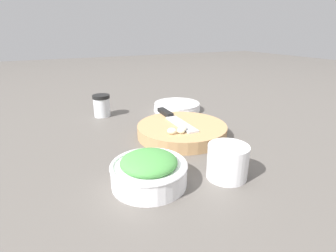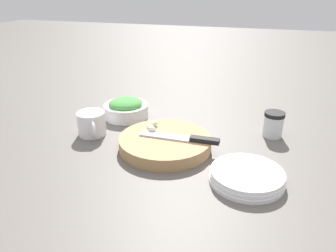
{
  "view_description": "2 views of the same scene",
  "coord_description": "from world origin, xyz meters",
  "px_view_note": "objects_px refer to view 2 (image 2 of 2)",
  "views": [
    {
      "loc": [
        -0.59,
        0.27,
        0.3
      ],
      "look_at": [
        0.02,
        -0.03,
        0.04
      ],
      "focal_mm": 28.0,
      "sensor_mm": 36.0,
      "label": 1
    },
    {
      "loc": [
        0.28,
        -0.88,
        0.45
      ],
      "look_at": [
        0.03,
        -0.03,
        0.05
      ],
      "focal_mm": 35.0,
      "sensor_mm": 36.0,
      "label": 2
    }
  ],
  "objects_px": {
    "cutting_board": "(165,143)",
    "garlic_cloves": "(152,127)",
    "herb_bowl": "(126,108)",
    "coffee_mug": "(92,124)",
    "plate_stack": "(247,176)",
    "chef_knife": "(184,138)",
    "spice_jar": "(273,124)"
  },
  "relations": [
    {
      "from": "garlic_cloves",
      "to": "spice_jar",
      "type": "relative_size",
      "value": 0.8
    },
    {
      "from": "plate_stack",
      "to": "herb_bowl",
      "type": "bearing_deg",
      "value": 145.88
    },
    {
      "from": "coffee_mug",
      "to": "plate_stack",
      "type": "relative_size",
      "value": 0.58
    },
    {
      "from": "garlic_cloves",
      "to": "plate_stack",
      "type": "relative_size",
      "value": 0.35
    },
    {
      "from": "cutting_board",
      "to": "spice_jar",
      "type": "distance_m",
      "value": 0.34
    },
    {
      "from": "cutting_board",
      "to": "plate_stack",
      "type": "distance_m",
      "value": 0.26
    },
    {
      "from": "garlic_cloves",
      "to": "spice_jar",
      "type": "xyz_separation_m",
      "value": [
        0.35,
        0.13,
        -0.0
      ]
    },
    {
      "from": "herb_bowl",
      "to": "plate_stack",
      "type": "relative_size",
      "value": 0.87
    },
    {
      "from": "garlic_cloves",
      "to": "herb_bowl",
      "type": "height_order",
      "value": "herb_bowl"
    },
    {
      "from": "plate_stack",
      "to": "coffee_mug",
      "type": "bearing_deg",
      "value": 164.49
    },
    {
      "from": "herb_bowl",
      "to": "chef_knife",
      "type": "bearing_deg",
      "value": -36.02
    },
    {
      "from": "cutting_board",
      "to": "garlic_cloves",
      "type": "height_order",
      "value": "garlic_cloves"
    },
    {
      "from": "chef_knife",
      "to": "plate_stack",
      "type": "xyz_separation_m",
      "value": [
        0.18,
        -0.11,
        -0.02
      ]
    },
    {
      "from": "chef_knife",
      "to": "plate_stack",
      "type": "height_order",
      "value": "chef_knife"
    },
    {
      "from": "chef_knife",
      "to": "garlic_cloves",
      "type": "height_order",
      "value": "garlic_cloves"
    },
    {
      "from": "chef_knife",
      "to": "plate_stack",
      "type": "relative_size",
      "value": 1.26
    },
    {
      "from": "garlic_cloves",
      "to": "herb_bowl",
      "type": "xyz_separation_m",
      "value": [
        -0.15,
        0.15,
        -0.01
      ]
    },
    {
      "from": "coffee_mug",
      "to": "cutting_board",
      "type": "bearing_deg",
      "value": -5.7
    },
    {
      "from": "garlic_cloves",
      "to": "coffee_mug",
      "type": "bearing_deg",
      "value": -175.93
    },
    {
      "from": "herb_bowl",
      "to": "coffee_mug",
      "type": "relative_size",
      "value": 1.5
    },
    {
      "from": "spice_jar",
      "to": "plate_stack",
      "type": "relative_size",
      "value": 0.44
    },
    {
      "from": "herb_bowl",
      "to": "coffee_mug",
      "type": "distance_m",
      "value": 0.17
    },
    {
      "from": "herb_bowl",
      "to": "coffee_mug",
      "type": "xyz_separation_m",
      "value": [
        -0.05,
        -0.16,
        0.0
      ]
    },
    {
      "from": "garlic_cloves",
      "to": "herb_bowl",
      "type": "distance_m",
      "value": 0.21
    },
    {
      "from": "spice_jar",
      "to": "plate_stack",
      "type": "xyz_separation_m",
      "value": [
        -0.06,
        -0.28,
        -0.02
      ]
    },
    {
      "from": "herb_bowl",
      "to": "garlic_cloves",
      "type": "bearing_deg",
      "value": -45.13
    },
    {
      "from": "herb_bowl",
      "to": "coffee_mug",
      "type": "bearing_deg",
      "value": -105.92
    },
    {
      "from": "garlic_cloves",
      "to": "herb_bowl",
      "type": "relative_size",
      "value": 0.4
    },
    {
      "from": "coffee_mug",
      "to": "chef_knife",
      "type": "bearing_deg",
      "value": -4.37
    },
    {
      "from": "cutting_board",
      "to": "garlic_cloves",
      "type": "distance_m",
      "value": 0.07
    },
    {
      "from": "herb_bowl",
      "to": "coffee_mug",
      "type": "height_order",
      "value": "coffee_mug"
    },
    {
      "from": "spice_jar",
      "to": "plate_stack",
      "type": "bearing_deg",
      "value": -101.96
    }
  ]
}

